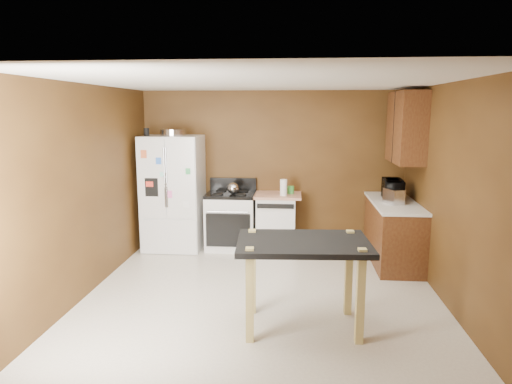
# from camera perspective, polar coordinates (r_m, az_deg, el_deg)

# --- Properties ---
(floor) EXTENTS (4.50, 4.50, 0.00)m
(floor) POSITION_cam_1_polar(r_m,az_deg,el_deg) (5.56, 0.75, -13.00)
(floor) COLOR silver
(floor) RESTS_ON ground
(ceiling) EXTENTS (4.50, 4.50, 0.00)m
(ceiling) POSITION_cam_1_polar(r_m,az_deg,el_deg) (5.12, 0.81, 13.65)
(ceiling) COLOR white
(ceiling) RESTS_ON ground
(wall_back) EXTENTS (4.20, 0.00, 4.20)m
(wall_back) POSITION_cam_1_polar(r_m,az_deg,el_deg) (7.42, 2.06, 2.91)
(wall_back) COLOR #553716
(wall_back) RESTS_ON ground
(wall_front) EXTENTS (4.20, 0.00, 4.20)m
(wall_front) POSITION_cam_1_polar(r_m,az_deg,el_deg) (3.03, -2.40, -7.97)
(wall_front) COLOR #553716
(wall_front) RESTS_ON ground
(wall_left) EXTENTS (0.00, 4.50, 4.50)m
(wall_left) POSITION_cam_1_polar(r_m,az_deg,el_deg) (5.75, -20.60, 0.11)
(wall_left) COLOR #553716
(wall_left) RESTS_ON ground
(wall_right) EXTENTS (0.00, 4.50, 4.50)m
(wall_right) POSITION_cam_1_polar(r_m,az_deg,el_deg) (5.47, 23.31, -0.56)
(wall_right) COLOR #553716
(wall_right) RESTS_ON ground
(roasting_pan) EXTENTS (0.40, 0.40, 0.10)m
(roasting_pan) POSITION_cam_1_polar(r_m,az_deg,el_deg) (7.25, -10.30, 7.34)
(roasting_pan) COLOR silver
(roasting_pan) RESTS_ON refrigerator
(pen_cup) EXTENTS (0.08, 0.08, 0.12)m
(pen_cup) POSITION_cam_1_polar(r_m,az_deg,el_deg) (7.21, -13.52, 7.29)
(pen_cup) COLOR black
(pen_cup) RESTS_ON refrigerator
(kettle) EXTENTS (0.18, 0.18, 0.18)m
(kettle) POSITION_cam_1_polar(r_m,az_deg,el_deg) (7.11, -2.88, 0.46)
(kettle) COLOR silver
(kettle) RESTS_ON gas_range
(paper_towel) EXTENTS (0.14, 0.14, 0.25)m
(paper_towel) POSITION_cam_1_polar(r_m,az_deg,el_deg) (7.03, 3.46, 0.56)
(paper_towel) COLOR white
(paper_towel) RESTS_ON dishwasher
(green_canister) EXTENTS (0.14, 0.14, 0.12)m
(green_canister) POSITION_cam_1_polar(r_m,az_deg,el_deg) (7.22, 4.36, 0.27)
(green_canister) COLOR green
(green_canister) RESTS_ON dishwasher
(toaster) EXTENTS (0.27, 0.33, 0.21)m
(toaster) POSITION_cam_1_polar(r_m,az_deg,el_deg) (6.66, 16.83, -0.51)
(toaster) COLOR silver
(toaster) RESTS_ON right_cabinets
(microwave) EXTENTS (0.34, 0.49, 0.27)m
(microwave) POSITION_cam_1_polar(r_m,az_deg,el_deg) (7.00, 16.75, 0.24)
(microwave) COLOR black
(microwave) RESTS_ON right_cabinets
(refrigerator) EXTENTS (0.90, 0.80, 1.80)m
(refrigerator) POSITION_cam_1_polar(r_m,az_deg,el_deg) (7.34, -10.29, -0.09)
(refrigerator) COLOR white
(refrigerator) RESTS_ON ground
(gas_range) EXTENTS (0.76, 0.68, 1.10)m
(gas_range) POSITION_cam_1_polar(r_m,az_deg,el_deg) (7.31, -3.14, -3.50)
(gas_range) COLOR white
(gas_range) RESTS_ON ground
(dishwasher) EXTENTS (0.78, 0.63, 0.89)m
(dishwasher) POSITION_cam_1_polar(r_m,az_deg,el_deg) (7.27, 2.53, -3.65)
(dishwasher) COLOR white
(dishwasher) RESTS_ON ground
(right_cabinets) EXTENTS (0.63, 1.58, 2.45)m
(right_cabinets) POSITION_cam_1_polar(r_m,az_deg,el_deg) (6.86, 17.21, -1.04)
(right_cabinets) COLOR brown
(right_cabinets) RESTS_ON ground
(island) EXTENTS (1.36, 0.95, 0.94)m
(island) POSITION_cam_1_polar(r_m,az_deg,el_deg) (4.62, 5.90, -7.69)
(island) COLOR black
(island) RESTS_ON ground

